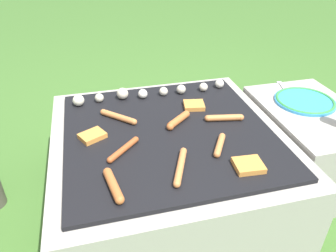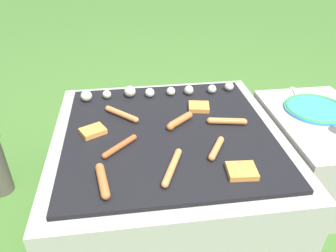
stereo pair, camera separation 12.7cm
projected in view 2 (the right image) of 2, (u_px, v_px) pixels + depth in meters
ground_plane at (168, 197)px, 1.53m from camera, size 14.00×14.00×0.00m
grill at (168, 166)px, 1.43m from camera, size 0.93×0.93×0.37m
side_ledge at (314, 153)px, 1.51m from camera, size 0.41×0.60×0.37m
sausage_mid_left at (172, 167)px, 1.11m from camera, size 0.10×0.19×0.02m
sausage_back_center at (122, 114)px, 1.41m from camera, size 0.14×0.14×0.03m
sausage_front_left at (180, 121)px, 1.36m from camera, size 0.12×0.11×0.03m
sausage_front_right at (216, 148)px, 1.20m from camera, size 0.09×0.13×0.03m
sausage_back_right at (120, 146)px, 1.22m from camera, size 0.13×0.13×0.02m
sausage_back_left at (227, 121)px, 1.36m from camera, size 0.17×0.05×0.03m
sausage_front_center at (102, 180)px, 1.05m from camera, size 0.05×0.17×0.03m
bread_slice_center at (93, 131)px, 1.30m from camera, size 0.12×0.11×0.02m
bread_slice_right at (199, 107)px, 1.47m from camera, size 0.10×0.10×0.02m
bread_slice_left at (242, 171)px, 1.10m from camera, size 0.10×0.09×0.02m
mushroom_row at (153, 92)px, 1.57m from camera, size 0.74×0.07×0.05m
plate_colorful at (316, 108)px, 1.46m from camera, size 0.27×0.27×0.02m
fork_utensil at (296, 95)px, 1.59m from camera, size 0.06×0.18×0.01m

